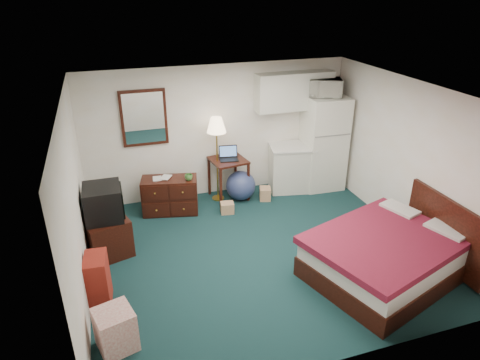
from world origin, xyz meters
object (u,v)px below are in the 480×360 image
object	(u,v)px
floor_lamp	(217,160)
kitchen_counter	(291,168)
desk	(228,178)
suitcase	(98,280)
dresser	(170,195)
fridge	(323,142)
bed	(385,257)
tv_stand	(107,236)

from	to	relation	value
floor_lamp	kitchen_counter	bearing A→B (deg)	-0.84
desk	suitcase	xyz separation A→B (m)	(-2.45, -2.37, -0.04)
dresser	fridge	distance (m)	3.17
desk	suitcase	world-z (taller)	desk
dresser	desk	bearing A→B (deg)	24.10
suitcase	floor_lamp	bearing A→B (deg)	51.83
dresser	suitcase	bearing A→B (deg)	-108.28
suitcase	dresser	bearing A→B (deg)	64.13
bed	kitchen_counter	bearing A→B (deg)	73.65
fridge	floor_lamp	bearing A→B (deg)	-178.58
desk	floor_lamp	bearing A→B (deg)	171.58
floor_lamp	kitchen_counter	xyz separation A→B (m)	(1.50, -0.02, -0.37)
dresser	kitchen_counter	size ratio (longest dim) A/B	1.10
dresser	bed	xyz separation A→B (m)	(2.55, -2.80, -0.01)
suitcase	fridge	bearing A→B (deg)	32.99
dresser	kitchen_counter	distance (m)	2.47
desk	kitchen_counter	xyz separation A→B (m)	(1.29, -0.02, 0.05)
fridge	tv_stand	xyz separation A→B (m)	(-4.25, -1.17, -0.62)
kitchen_counter	fridge	bearing A→B (deg)	8.98
tv_stand	desk	bearing A→B (deg)	12.00
floor_lamp	tv_stand	size ratio (longest dim) A/B	2.46
floor_lamp	suitcase	world-z (taller)	floor_lamp
dresser	desk	size ratio (longest dim) A/B	1.23
dresser	fridge	world-z (taller)	fridge
floor_lamp	tv_stand	xyz separation A→B (m)	(-2.09, -1.22, -0.51)
tv_stand	fridge	bearing A→B (deg)	-0.54
suitcase	kitchen_counter	bearing A→B (deg)	37.31
floor_lamp	suitcase	bearing A→B (deg)	-133.33
suitcase	desk	bearing A→B (deg)	49.21
tv_stand	dresser	bearing A→B (deg)	25.04
tv_stand	kitchen_counter	bearing A→B (deg)	2.53
kitchen_counter	floor_lamp	bearing A→B (deg)	-169.24
kitchen_counter	desk	bearing A→B (deg)	-169.29
dresser	bed	world-z (taller)	dresser
dresser	desk	distance (m)	1.19
fridge	tv_stand	bearing A→B (deg)	-161.78
dresser	kitchen_counter	world-z (taller)	kitchen_counter
fridge	tv_stand	distance (m)	4.45
tv_stand	suitcase	bearing A→B (deg)	-113.39
dresser	suitcase	size ratio (longest dim) A/B	1.38
dresser	tv_stand	size ratio (longest dim) A/B	1.48
kitchen_counter	suitcase	bearing A→B (deg)	-136.24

